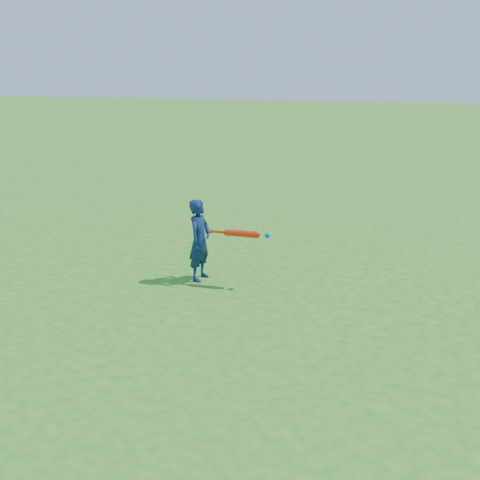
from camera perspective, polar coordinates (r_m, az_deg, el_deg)
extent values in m
plane|color=#27761C|center=(6.69, 2.17, -3.76)|extent=(80.00, 80.00, 0.00)
imported|color=#10224C|center=(6.42, -4.32, -0.02)|extent=(0.29, 0.39, 1.00)
cylinder|color=red|center=(6.28, -3.09, 0.95)|extent=(0.01, 0.05, 0.05)
cylinder|color=red|center=(6.26, -2.30, 0.89)|extent=(0.18, 0.04, 0.03)
cylinder|color=red|center=(6.19, 0.09, 0.70)|extent=(0.38, 0.09, 0.08)
sphere|color=red|center=(6.14, 1.80, 0.57)|extent=(0.08, 0.08, 0.08)
sphere|color=blue|center=(6.12, 2.95, 0.48)|extent=(0.06, 0.06, 0.06)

